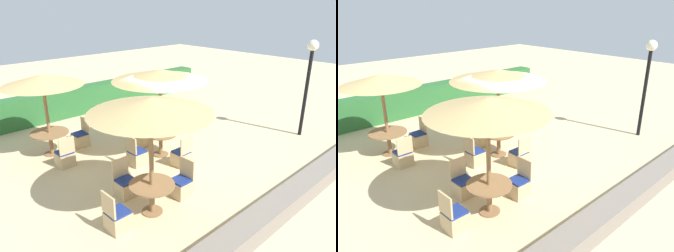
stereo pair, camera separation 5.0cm
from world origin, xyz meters
The scene contains 18 objects.
ground_plane centered at (0.00, 0.00, 0.00)m, with size 40.00×40.00×0.00m, color #D1BA8C.
hedge_row centered at (0.00, 6.06, 0.56)m, with size 13.00×0.70×1.12m, color #28602D.
stone_border centered at (0.00, -3.44, 0.21)m, with size 10.00×0.56×0.42m, color slate.
lamp_post centered at (4.47, -1.54, 2.35)m, with size 0.36×0.36×3.32m.
parasol_front_left centered at (-2.39, -1.43, 2.52)m, with size 2.61×2.61×2.69m.
round_table_front_left centered at (-2.39, -1.43, 0.56)m, with size 1.03×1.03×0.73m.
patio_chair_front_left_west centered at (-3.31, -1.40, 0.26)m, with size 0.46×0.46×0.93m.
patio_chair_front_left_north centered at (-2.41, -0.46, 0.26)m, with size 0.46×0.46×0.93m.
patio_chair_front_left_east centered at (-1.42, -1.39, 0.26)m, with size 0.46×0.46×0.93m.
parasol_center centered at (-0.27, 0.65, 2.50)m, with size 2.80×2.80×2.68m.
round_table_center centered at (-0.27, 0.65, 0.56)m, with size 0.99×0.99×0.72m.
patio_chair_center_north centered at (-0.27, 1.60, 0.26)m, with size 0.46×0.46×0.93m.
patio_chair_center_west centered at (-1.21, 0.63, 0.26)m, with size 0.46×0.46×0.93m.
patio_chair_center_south centered at (-0.29, -0.29, 0.26)m, with size 0.46×0.46×0.93m.
parasol_back_left centered at (-2.72, 3.01, 2.35)m, with size 2.35×2.35×2.52m.
round_table_back_left centered at (-2.72, 3.01, 0.59)m, with size 1.14×1.14×0.74m.
patio_chair_back_left_south centered at (-2.77, 2.00, 0.26)m, with size 0.46×0.46×0.93m.
patio_chair_back_left_east centered at (-1.73, 2.96, 0.26)m, with size 0.46×0.46×0.93m.
Camera 1 is at (-6.41, -6.24, 4.49)m, focal length 35.00 mm.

